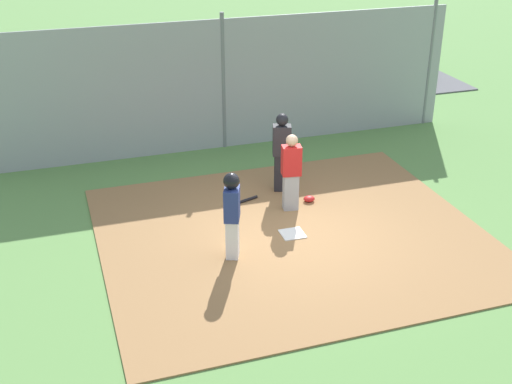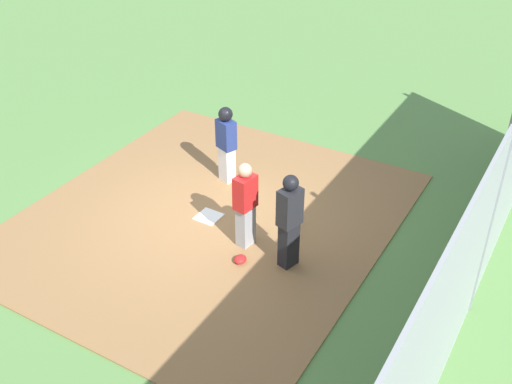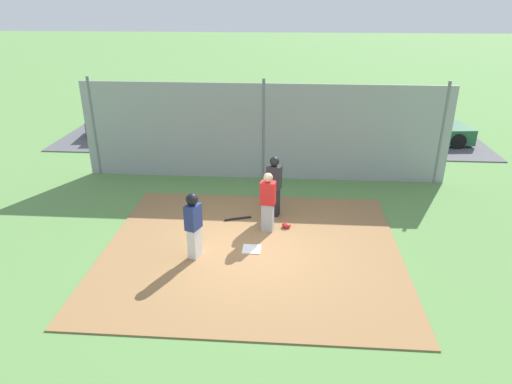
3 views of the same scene
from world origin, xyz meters
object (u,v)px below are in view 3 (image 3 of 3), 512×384
umpire (274,185)px  parked_car_green (417,129)px  home_plate (252,249)px  catcher (268,201)px  runner (193,222)px  baseball_bat (238,218)px  catcher_mask (286,225)px  parked_car_dark (138,121)px

umpire → parked_car_green: bearing=158.4°
home_plate → catcher: (-0.34, -1.02, 0.83)m
catcher → runner: size_ratio=0.99×
parked_car_green → home_plate: bearing=-130.2°
umpire → baseball_bat: 1.37m
home_plate → runner: (1.31, 0.41, 0.92)m
runner → umpire: bearing=74.3°
home_plate → parked_car_green: parked_car_green is taller
baseball_bat → parked_car_green: (-6.68, -7.61, 0.55)m
parked_car_green → runner: bearing=-134.3°
runner → parked_car_green: size_ratio=0.37×
baseball_bat → parked_car_green: size_ratio=0.17×
parked_car_green → catcher: bearing=-131.9°
catcher → baseball_bat: size_ratio=2.15×
home_plate → catcher_mask: bearing=-124.6°
catcher → parked_car_green: catcher is taller
umpire → parked_car_dark: (6.30, -7.67, -0.33)m
baseball_bat → parked_car_green: 10.14m
catcher → parked_car_green: 10.04m
baseball_bat → parked_car_dark: parked_car_dark is taller
home_plate → baseball_bat: size_ratio=0.58×
parked_car_green → catcher_mask: bearing=-130.1°
home_plate → catcher: catcher is taller
umpire → parked_car_green: umpire is taller
umpire → catcher: bearing=8.6°
catcher → catcher_mask: 0.94m
umpire → parked_car_green: size_ratio=0.40×
baseball_bat → catcher_mask: 1.40m
catcher → catcher_mask: bearing=119.9°
runner → baseball_bat: size_ratio=2.17×
parked_car_green → parked_car_dark: 12.01m
runner → parked_car_green: (-7.47, -9.61, -0.35)m
home_plate → parked_car_dark: 11.25m
baseball_bat → parked_car_dark: 9.63m
catcher_mask → parked_car_green: bearing=-123.7°
catcher → umpire: (-0.13, -0.91, 0.07)m
umpire → runner: bearing=-20.6°
catcher → umpire: umpire is taller
parked_car_green → parked_car_dark: bearing=171.7°
catcher → baseball_bat: bearing=-114.4°
umpire → parked_car_dark: bearing=-124.1°
baseball_bat → parked_car_dark: bearing=-75.5°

